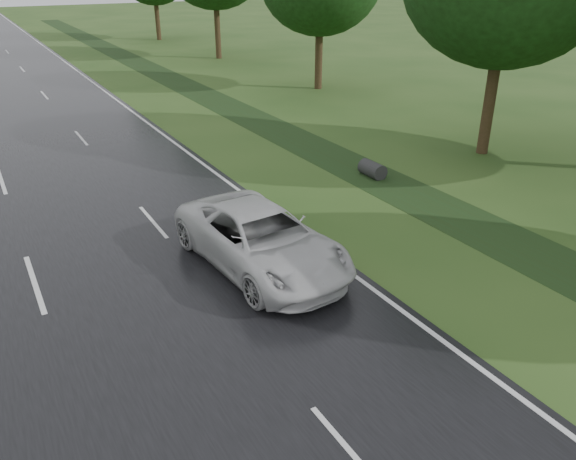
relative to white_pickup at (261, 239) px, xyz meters
The scene contains 3 objects.
edge_stripe_east 38.96m from the white_pickup, 87.48° to the left, with size 0.12×180.00×0.01m, color silver.
drainage_ditch 14.20m from the white_pickup, 62.89° to the left, with size 2.20×120.00×0.56m.
white_pickup is the anchor object (origin of this frame).
Camera 1 is at (-0.50, -4.85, 6.86)m, focal length 35.00 mm.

